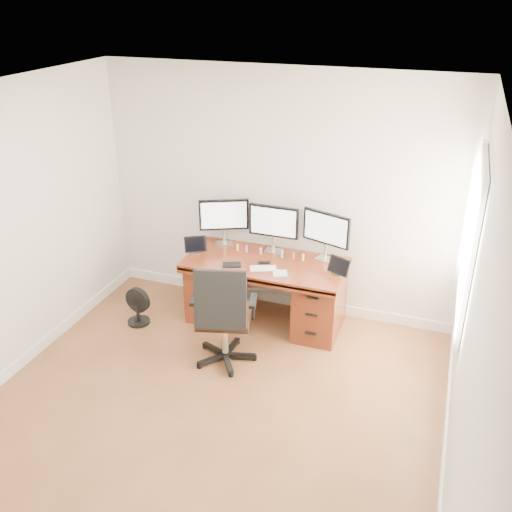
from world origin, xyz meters
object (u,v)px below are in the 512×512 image
(office_chair, at_px, (224,331))
(monitor_center, at_px, (274,223))
(desk, at_px, (266,289))
(floor_fan, at_px, (137,307))
(keyboard, at_px, (263,268))

(office_chair, relative_size, monitor_center, 2.00)
(desk, xyz_separation_m, office_chair, (-0.14, -0.88, -0.04))
(office_chair, bearing_deg, floor_fan, 148.34)
(monitor_center, bearing_deg, desk, -89.60)
(desk, relative_size, monitor_center, 3.09)
(floor_fan, height_order, keyboard, keyboard)
(office_chair, relative_size, floor_fan, 2.59)
(keyboard, bearing_deg, office_chair, -126.28)
(office_chair, xyz_separation_m, keyboard, (0.17, 0.67, 0.40))
(desk, bearing_deg, floor_fan, -158.23)
(monitor_center, relative_size, keyboard, 2.04)
(keyboard, bearing_deg, floor_fan, 171.21)
(floor_fan, bearing_deg, desk, 29.04)
(office_chair, height_order, monitor_center, monitor_center)
(desk, distance_m, floor_fan, 1.43)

